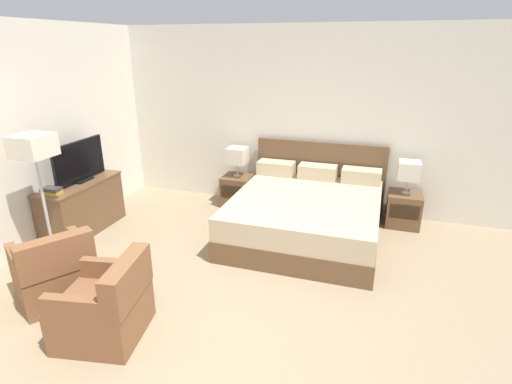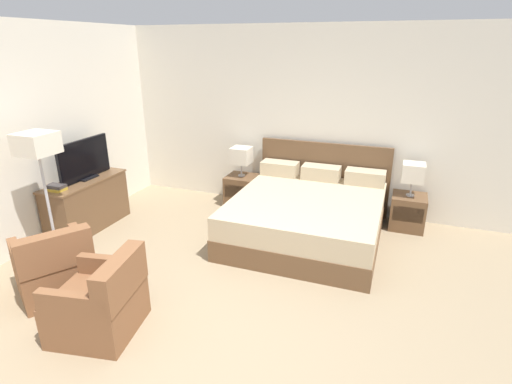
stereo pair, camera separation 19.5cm
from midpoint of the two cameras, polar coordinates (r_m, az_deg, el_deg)
name	(u,v)px [view 2 (the right image)]	position (r m, az deg, el deg)	size (l,w,h in m)	color
ground_plane	(185,348)	(3.70, -8.54, -21.19)	(10.43, 10.43, 0.00)	#998466
wall_back	(297,120)	(6.15, 6.74, 10.16)	(6.64, 0.06, 2.72)	silver
wall_left	(46,134)	(5.77, -26.91, 7.41)	(0.06, 5.28, 2.72)	silver
bed	(308,215)	(5.37, 8.43, -3.23)	(1.95, 2.08, 1.07)	brown
nightstand_left	(242,190)	(6.39, -1.18, 0.26)	(0.46, 0.45, 0.48)	brown
nightstand_right	(408,212)	(6.00, 21.73, -2.65)	(0.46, 0.45, 0.48)	brown
table_lamp_left	(241,156)	(6.21, -1.21, 5.21)	(0.29, 0.29, 0.46)	#B7B7BC
table_lamp_right	(413,173)	(5.81, 22.46, 2.55)	(0.29, 0.29, 0.46)	#B7B7BC
dresser	(87,203)	(5.97, -22.12, -1.50)	(0.47, 1.22, 0.71)	brown
tv	(84,160)	(5.84, -22.44, 4.25)	(0.18, 0.90, 0.54)	black
book_red_cover	(57,189)	(5.56, -25.62, 0.36)	(0.19, 0.15, 0.04)	gold
book_blue_cover	(56,186)	(5.56, -25.81, 0.74)	(0.22, 0.15, 0.04)	#383333
armchair_by_window	(55,268)	(4.61, -25.73, -9.76)	(0.95, 0.94, 0.76)	brown
armchair_companion	(101,303)	(3.88, -19.92, -14.75)	(0.80, 0.79, 0.76)	brown
floor_lamp	(38,152)	(4.99, -27.72, 5.04)	(0.37, 0.37, 1.54)	#B7B7BC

